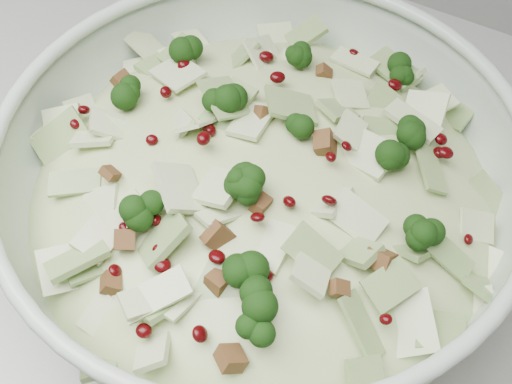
% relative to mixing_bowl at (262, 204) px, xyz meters
% --- Properties ---
extents(mixing_bowl, '(0.38, 0.38, 0.14)m').
position_rel_mixing_bowl_xyz_m(mixing_bowl, '(0.00, 0.00, 0.00)').
color(mixing_bowl, '#B6C8B6').
rests_on(mixing_bowl, counter).
extents(salad, '(0.37, 0.37, 0.14)m').
position_rel_mixing_bowl_xyz_m(salad, '(-0.00, 0.00, 0.02)').
color(salad, '#C2D591').
rests_on(salad, mixing_bowl).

